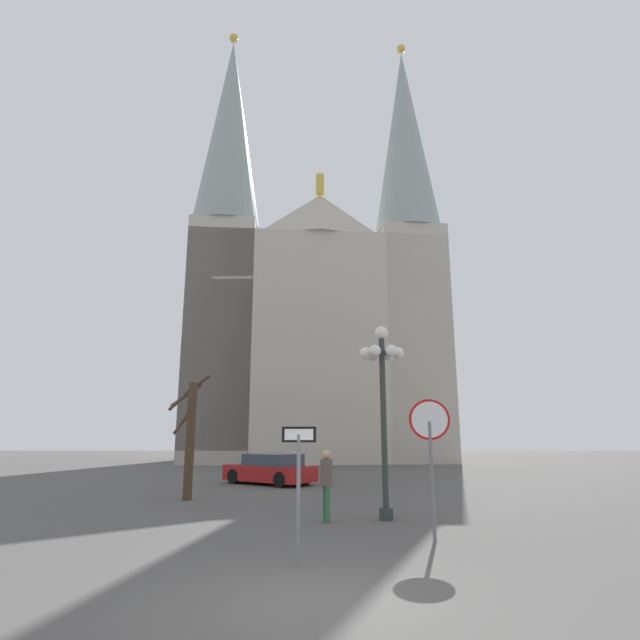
% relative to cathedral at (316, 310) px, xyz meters
% --- Properties ---
extents(ground_plane, '(120.00, 120.00, 0.00)m').
position_rel_cathedral_xyz_m(ground_plane, '(1.03, -34.37, -12.40)').
color(ground_plane, '#514F4C').
extents(cathedral, '(21.60, 13.57, 37.55)m').
position_rel_cathedral_xyz_m(cathedral, '(0.00, 0.00, 0.00)').
color(cathedral, '#BCB5A5').
rests_on(cathedral, ground).
extents(stop_sign, '(0.87, 0.22, 2.92)m').
position_rel_cathedral_xyz_m(stop_sign, '(3.38, -30.39, -10.32)').
color(stop_sign, slate).
rests_on(stop_sign, ground).
extents(one_way_arrow_sign, '(0.62, 0.14, 2.31)m').
position_rel_cathedral_xyz_m(one_way_arrow_sign, '(0.67, -32.41, -10.93)').
color(one_way_arrow_sign, slate).
rests_on(one_way_arrow_sign, ground).
extents(street_lamp, '(1.21, 1.10, 5.12)m').
position_rel_cathedral_xyz_m(street_lamp, '(2.65, -27.78, -8.95)').
color(street_lamp, '#2D3833').
rests_on(street_lamp, ground).
extents(bare_tree, '(1.32, 1.22, 4.27)m').
position_rel_cathedral_xyz_m(bare_tree, '(-3.67, -23.83, -10.25)').
color(bare_tree, '#473323').
rests_on(bare_tree, ground).
extents(parked_car_near_red, '(4.38, 3.88, 1.31)m').
position_rel_cathedral_xyz_m(parked_car_near_red, '(-1.48, -18.43, -11.78)').
color(parked_car_near_red, maroon).
rests_on(parked_car_near_red, ground).
extents(pedestrian_walking, '(0.32, 0.32, 1.77)m').
position_rel_cathedral_xyz_m(pedestrian_walking, '(1.11, -28.17, -11.32)').
color(pedestrian_walking, '#33663F').
rests_on(pedestrian_walking, ground).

